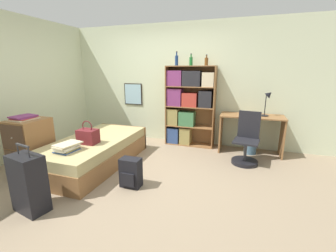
# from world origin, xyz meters

# --- Properties ---
(ground_plane) EXTENTS (14.00, 14.00, 0.00)m
(ground_plane) POSITION_xyz_m (0.00, 0.00, 0.00)
(ground_plane) COLOR gray
(wall_back) EXTENTS (10.00, 0.09, 2.60)m
(wall_back) POSITION_xyz_m (-0.00, 1.79, 1.30)
(wall_back) COLOR beige
(wall_back) RESTS_ON ground_plane
(wall_left) EXTENTS (0.06, 10.00, 2.60)m
(wall_left) POSITION_xyz_m (-2.24, 0.00, 1.30)
(wall_left) COLOR beige
(wall_left) RESTS_ON ground_plane
(bed) EXTENTS (1.05, 2.07, 0.46)m
(bed) POSITION_xyz_m (-0.70, 0.02, 0.23)
(bed) COLOR olive
(bed) RESTS_ON ground_plane
(handbag) EXTENTS (0.31, 0.22, 0.38)m
(handbag) POSITION_xyz_m (-0.63, -0.22, 0.58)
(handbag) COLOR maroon
(handbag) RESTS_ON bed
(book_stack_on_bed) EXTENTS (0.31, 0.39, 0.12)m
(book_stack_on_bed) POSITION_xyz_m (-0.68, -0.63, 0.53)
(book_stack_on_bed) COLOR beige
(book_stack_on_bed) RESTS_ON bed
(suitcase) EXTENTS (0.45, 0.32, 0.83)m
(suitcase) POSITION_xyz_m (-0.58, -1.38, 0.35)
(suitcase) COLOR black
(suitcase) RESTS_ON ground_plane
(dresser) EXTENTS (0.50, 0.58, 0.86)m
(dresser) POSITION_xyz_m (-1.54, -0.52, 0.43)
(dresser) COLOR olive
(dresser) RESTS_ON ground_plane
(magazine_pile_on_dresser) EXTENTS (0.34, 0.38, 0.06)m
(magazine_pile_on_dresser) POSITION_xyz_m (-1.58, -0.53, 0.89)
(magazine_pile_on_dresser) COLOR beige
(magazine_pile_on_dresser) RESTS_ON dresser
(bookcase) EXTENTS (1.04, 0.33, 1.70)m
(bookcase) POSITION_xyz_m (0.56, 1.57, 0.90)
(bookcase) COLOR olive
(bookcase) RESTS_ON ground_plane
(bottle_green) EXTENTS (0.07, 0.07, 0.29)m
(bottle_green) POSITION_xyz_m (0.33, 1.54, 1.81)
(bottle_green) COLOR navy
(bottle_green) RESTS_ON bookcase
(bottle_brown) EXTENTS (0.07, 0.07, 0.24)m
(bottle_brown) POSITION_xyz_m (0.62, 1.62, 1.80)
(bottle_brown) COLOR #1E6B2D
(bottle_brown) RESTS_ON bookcase
(bottle_clear) EXTENTS (0.07, 0.07, 0.21)m
(bottle_clear) POSITION_xyz_m (0.94, 1.58, 1.79)
(bottle_clear) COLOR brown
(bottle_clear) RESTS_ON bookcase
(desk) EXTENTS (1.19, 0.52, 0.76)m
(desk) POSITION_xyz_m (1.89, 1.48, 0.53)
(desk) COLOR olive
(desk) RESTS_ON ground_plane
(desk_lamp) EXTENTS (0.21, 0.16, 0.50)m
(desk_lamp) POSITION_xyz_m (2.14, 1.49, 1.10)
(desk_lamp) COLOR black
(desk_lamp) RESTS_ON desk
(desk_chair) EXTENTS (0.47, 0.47, 0.92)m
(desk_chair) POSITION_xyz_m (1.82, 0.92, 0.29)
(desk_chair) COLOR black
(desk_chair) RESTS_ON ground_plane
(backpack) EXTENTS (0.29, 0.21, 0.42)m
(backpack) POSITION_xyz_m (0.27, -0.50, 0.21)
(backpack) COLOR black
(backpack) RESTS_ON ground_plane
(waste_bin) EXTENTS (0.23, 0.23, 0.25)m
(waste_bin) POSITION_xyz_m (1.91, 1.43, 0.12)
(waste_bin) COLOR slate
(waste_bin) RESTS_ON ground_plane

